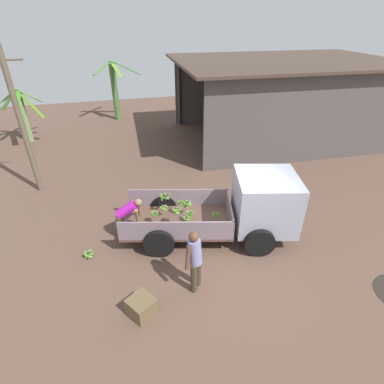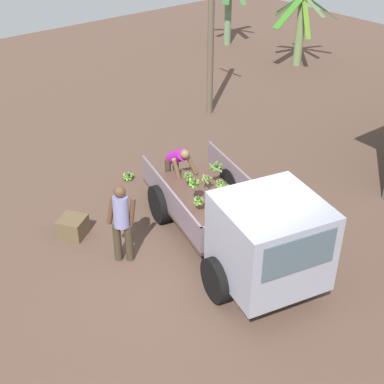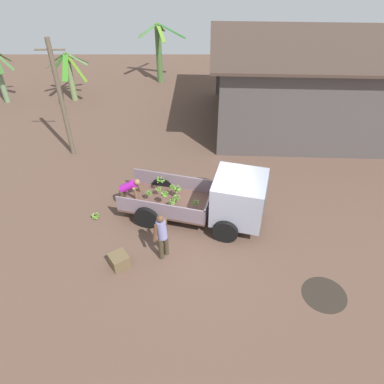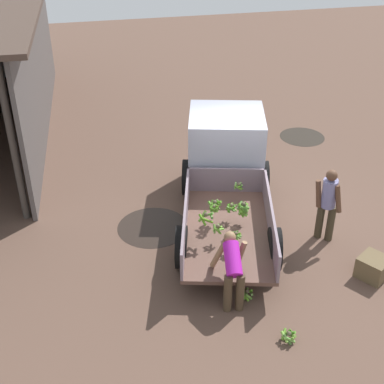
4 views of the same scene
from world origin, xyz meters
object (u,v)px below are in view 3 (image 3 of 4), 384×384
Objects in this scene: person_worker_loading at (128,190)px; banana_bunch_on_ground_1 at (128,209)px; wooden_crate_0 at (119,260)px; banana_bunch_on_ground_0 at (95,216)px; utility_pole at (61,100)px; person_foreground_visitor at (162,234)px; cargo_truck at (225,199)px.

person_worker_loading reaches higher than banana_bunch_on_ground_1.
banana_bunch_on_ground_0 is at bearing 118.81° from wooden_crate_0.
person_foreground_visitor is (4.38, -6.05, -1.64)m from utility_pole.
wooden_crate_0 is (-3.36, -1.99, -0.81)m from cargo_truck.
person_foreground_visitor is at bearing -127.51° from cargo_truck.
person_worker_loading is (-3.40, 0.84, -0.27)m from cargo_truck.
person_foreground_visitor reaches higher than banana_bunch_on_ground_0.
cargo_truck is 3.51m from person_worker_loading.
utility_pole reaches higher than banana_bunch_on_ground_0.
banana_bunch_on_ground_1 is (-3.42, 0.54, -0.92)m from cargo_truck.
person_foreground_visitor is 2.67m from banana_bunch_on_ground_1.
banana_bunch_on_ground_0 is 1.21× the size of banana_bunch_on_ground_1.
utility_pole reaches higher than cargo_truck.
wooden_crate_0 is at bearing -82.46° from person_worker_loading.
utility_pole reaches higher than banana_bunch_on_ground_1.
cargo_truck is 9.83× the size of wooden_crate_0.
banana_bunch_on_ground_0 is at bearing -162.36° from banana_bunch_on_ground_1.
person_foreground_visitor is at bearing -56.61° from banana_bunch_on_ground_1.
utility_pole is at bearing 113.37° from banana_bunch_on_ground_0.
banana_bunch_on_ground_1 is at bearing 17.64° from banana_bunch_on_ground_0.
utility_pole is 7.53m from wooden_crate_0.
person_worker_loading is 1.47m from banana_bunch_on_ground_0.
banana_bunch_on_ground_0 is (-4.55, 0.18, -0.91)m from cargo_truck.
person_worker_loading is at bearing 85.26° from banana_bunch_on_ground_1.
banana_bunch_on_ground_0 is at bearing -167.75° from cargo_truck.
utility_pole is 17.17× the size of banana_bunch_on_ground_0.
cargo_truck is at bearing -34.93° from utility_pole.
person_foreground_visitor reaches higher than person_worker_loading.
wooden_crate_0 is (3.05, -6.47, -2.35)m from utility_pole.
wooden_crate_0 is at bearing 57.69° from person_foreground_visitor.
cargo_truck is at bearing -101.64° from person_foreground_visitor.
cargo_truck is 2.57m from person_foreground_visitor.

